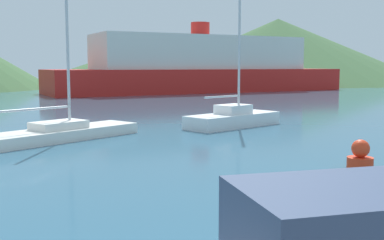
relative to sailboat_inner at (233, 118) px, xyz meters
The scene contains 6 objects.
sailboat_inner is the anchor object (origin of this frame).
sailboat_outer 8.76m from the sailboat_inner, behind, with size 7.12×5.07×6.63m.
ferry_distant 33.28m from the sailboat_inner, 70.88° to the left, with size 36.37×12.50×8.10m.
buoy_marker 10.41m from the sailboat_inner, 94.69° to the right, with size 0.77×0.77×0.88m.
hill_east 57.29m from the sailboat_inner, 75.98° to the left, with size 45.17×45.17×7.47m.
hill_far_east 69.76m from the sailboat_inner, 57.17° to the left, with size 54.47×54.47×11.85m.
Camera 1 is at (-6.49, -1.32, 3.06)m, focal length 45.00 mm.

